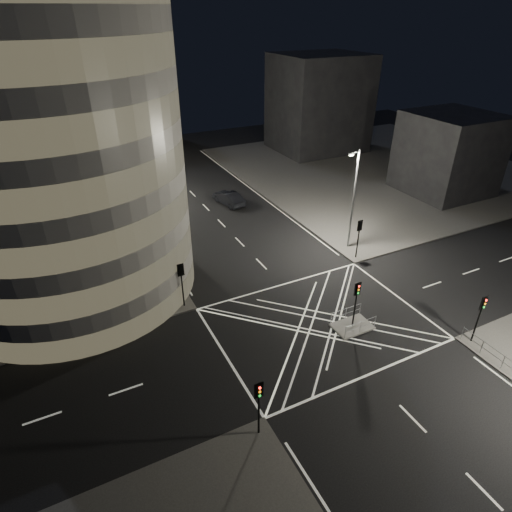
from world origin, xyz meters
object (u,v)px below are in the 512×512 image
traffic_signal_fl (181,277)px  street_lamp_right_far (353,197)px  street_lamp_left_near (152,223)px  traffic_signal_nl (259,399)px  traffic_signal_island (356,297)px  central_island (352,326)px  traffic_signal_nr (481,311)px  sedan (229,198)px  traffic_signal_fr (359,232)px  street_lamp_left_far (113,163)px

traffic_signal_fl → street_lamp_right_far: 18.55m
street_lamp_left_near → street_lamp_right_far: 19.11m
traffic_signal_nl → traffic_signal_island: 12.03m
central_island → traffic_signal_fl: bearing=142.5°
traffic_signal_island → street_lamp_left_near: (-11.44, 13.50, 2.63)m
central_island → traffic_signal_nr: (6.80, -5.30, 2.84)m
street_lamp_right_far → traffic_signal_fl: bearing=-173.1°
street_lamp_right_far → sedan: 17.63m
traffic_signal_island → traffic_signal_fl: bearing=142.5°
traffic_signal_fl → traffic_signal_nr: 22.24m
traffic_signal_nr → sedan: size_ratio=0.80×
street_lamp_right_far → sedan: size_ratio=2.00×
traffic_signal_fr → central_island: bearing=-129.3°
traffic_signal_fl → central_island: bearing=-37.5°
traffic_signal_nr → street_lamp_left_far: size_ratio=0.40×
traffic_signal_nl → traffic_signal_fr: size_ratio=1.00×
street_lamp_left_near → street_lamp_left_far: bearing=90.0°
traffic_signal_nr → sedan: (-5.88, 31.49, -2.09)m
central_island → traffic_signal_nl: bearing=-153.9°
street_lamp_left_far → central_island: bearing=-70.0°
traffic_signal_fl → street_lamp_left_near: bearing=97.0°
street_lamp_right_far → traffic_signal_island: bearing=-125.3°
traffic_signal_fl → street_lamp_left_near: street_lamp_left_near is taller
traffic_signal_nl → traffic_signal_nr: 17.60m
traffic_signal_fr → street_lamp_right_far: 3.48m
traffic_signal_fr → traffic_signal_island: same height
traffic_signal_nl → central_island: bearing=26.1°
traffic_signal_fl → traffic_signal_nl: same height
traffic_signal_island → street_lamp_left_near: size_ratio=0.40×
traffic_signal_fr → street_lamp_left_near: (-18.24, 5.20, 2.63)m
sedan → central_island: bearing=76.2°
central_island → traffic_signal_nl: traffic_signal_nl is taller
traffic_signal_fr → traffic_signal_island: bearing=-129.3°
traffic_signal_nr → street_lamp_right_far: size_ratio=0.40×
traffic_signal_nr → sedan: bearing=100.6°
traffic_signal_fr → traffic_signal_fl: bearing=180.0°
traffic_signal_fl → street_lamp_left_far: street_lamp_left_far is taller
central_island → street_lamp_left_far: 33.95m
traffic_signal_nl → street_lamp_left_near: street_lamp_left_near is taller
traffic_signal_nl → street_lamp_left_near: bearing=91.9°
traffic_signal_nl → traffic_signal_fl: bearing=90.0°
traffic_signal_nl → street_lamp_left_far: (-0.64, 36.80, 2.63)m
street_lamp_left_far → street_lamp_right_far: bearing=-48.1°
central_island → street_lamp_left_near: 18.52m
street_lamp_left_far → sedan: street_lamp_left_far is taller
central_island → traffic_signal_fr: 11.10m
traffic_signal_nl → traffic_signal_nr: bearing=0.0°
central_island → street_lamp_right_far: bearing=54.7°
traffic_signal_fl → traffic_signal_fr: size_ratio=1.00×
traffic_signal_nr → central_island: bearing=142.1°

